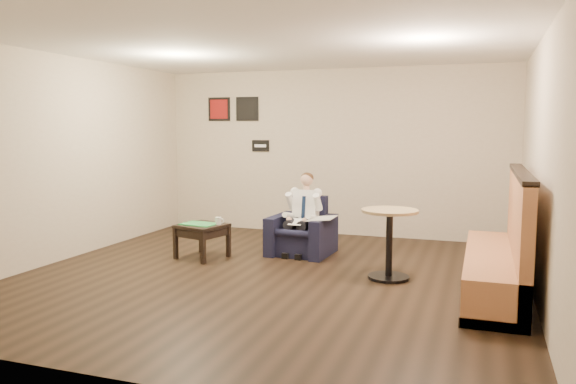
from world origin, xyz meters
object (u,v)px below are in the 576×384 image
(coffee_mug, at_px, (218,221))
(armchair, at_px, (302,226))
(banquette, at_px, (495,233))
(side_table, at_px, (202,241))
(cafe_table, at_px, (389,244))
(seated_man, at_px, (299,217))
(smartphone, at_px, (213,223))
(green_folder, at_px, (199,224))

(coffee_mug, bearing_deg, armchair, 31.30)
(armchair, relative_size, banquette, 0.32)
(side_table, relative_size, cafe_table, 0.69)
(armchair, height_order, side_table, armchair)
(side_table, bearing_deg, cafe_table, -5.06)
(seated_man, height_order, coffee_mug, seated_man)
(armchair, relative_size, seated_man, 0.75)
(coffee_mug, bearing_deg, smartphone, 147.91)
(green_folder, bearing_deg, banquette, -5.99)
(armchair, bearing_deg, coffee_mug, -145.30)
(seated_man, relative_size, coffee_mug, 11.10)
(green_folder, distance_m, banquette, 3.89)
(seated_man, bearing_deg, side_table, -151.07)
(banquette, relative_size, cafe_table, 3.08)
(armchair, bearing_deg, seated_man, -90.00)
(seated_man, xyz_separation_m, banquette, (2.60, -1.01, 0.11))
(armchair, xyz_separation_m, side_table, (-1.24, -0.69, -0.17))
(cafe_table, bearing_deg, green_folder, 175.27)
(seated_man, relative_size, side_table, 1.92)
(seated_man, bearing_deg, banquette, -17.78)
(side_table, xyz_separation_m, cafe_table, (2.65, -0.23, 0.18))
(banquette, height_order, cafe_table, banquette)
(green_folder, height_order, banquette, banquette)
(coffee_mug, bearing_deg, seated_man, 26.90)
(green_folder, bearing_deg, cafe_table, -4.73)
(side_table, bearing_deg, green_folder, -161.29)
(coffee_mug, height_order, smartphone, coffee_mug)
(seated_man, xyz_separation_m, green_folder, (-1.27, -0.60, -0.08))
(armchair, xyz_separation_m, smartphone, (-1.14, -0.54, 0.07))
(side_table, xyz_separation_m, banquette, (3.83, -0.42, 0.43))
(seated_man, bearing_deg, cafe_table, -26.81)
(banquette, bearing_deg, cafe_table, 171.18)
(seated_man, xyz_separation_m, side_table, (-1.23, -0.59, -0.32))
(smartphone, xyz_separation_m, banquette, (3.74, -0.57, 0.19))
(coffee_mug, height_order, banquette, banquette)
(green_folder, bearing_deg, seated_man, 25.34)
(side_table, distance_m, cafe_table, 2.66)
(seated_man, height_order, side_table, seated_man)
(coffee_mug, relative_size, cafe_table, 0.12)
(coffee_mug, bearing_deg, green_folder, -161.29)
(side_table, distance_m, green_folder, 0.25)
(seated_man, height_order, smartphone, seated_man)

